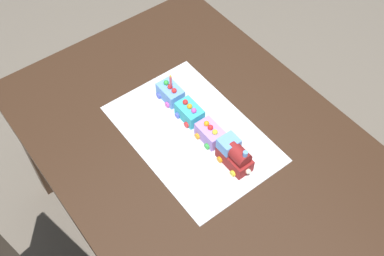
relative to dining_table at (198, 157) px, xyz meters
name	(u,v)px	position (x,y,z in m)	size (l,w,h in m)	color
ground_plane	(196,230)	(0.00, 0.00, -0.63)	(8.00, 8.00, 0.00)	#6B6054
dining_table	(198,157)	(0.00, 0.00, 0.00)	(1.40, 1.00, 0.74)	#382316
cake_board	(192,133)	(0.03, 0.00, 0.11)	(0.60, 0.40, 0.00)	silver
cake_locomotive	(235,155)	(-0.15, -0.04, 0.16)	(0.14, 0.08, 0.12)	maroon
cake_car_hopper_lavender	(210,133)	(-0.02, -0.04, 0.14)	(0.10, 0.08, 0.07)	#AD84E0
cake_car_caboose_turquoise	(190,112)	(0.10, -0.04, 0.14)	(0.10, 0.08, 0.07)	#38B7C6
cake_car_gondola_sky_blue	(170,93)	(0.21, -0.04, 0.14)	(0.10, 0.08, 0.07)	#669EEA
birthday_candle	(171,80)	(0.21, -0.04, 0.21)	(0.01, 0.01, 0.06)	#F24C59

